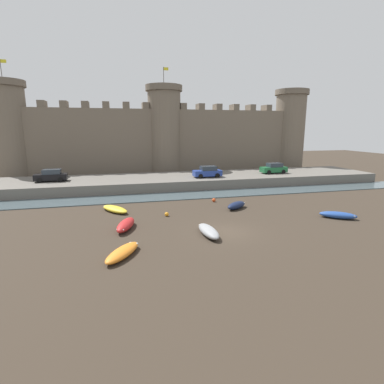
# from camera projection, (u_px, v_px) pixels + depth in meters

# --- Properties ---
(ground_plane) EXTENTS (160.00, 160.00, 0.00)m
(ground_plane) POSITION_uv_depth(u_px,v_px,m) (226.00, 232.00, 24.71)
(ground_plane) COLOR #382D23
(water_channel) EXTENTS (80.00, 4.50, 0.10)m
(water_channel) POSITION_uv_depth(u_px,v_px,m) (188.00, 195.00, 38.07)
(water_channel) COLOR #47565B
(water_channel) RESTS_ON ground
(quay_road) EXTENTS (62.16, 10.00, 1.41)m
(quay_road) POSITION_uv_depth(u_px,v_px,m) (177.00, 181.00, 44.82)
(quay_road) COLOR #666059
(quay_road) RESTS_ON ground
(castle) EXTENTS (56.58, 6.42, 18.76)m
(castle) POSITION_uv_depth(u_px,v_px,m) (165.00, 137.00, 53.81)
(castle) COLOR #706354
(castle) RESTS_ON ground
(rowboat_midflat_right) EXTENTS (3.00, 2.58, 0.74)m
(rowboat_midflat_right) POSITION_uv_depth(u_px,v_px,m) (236.00, 205.00, 31.83)
(rowboat_midflat_right) COLOR #141E3D
(rowboat_midflat_right) RESTS_ON ground
(rowboat_midflat_left) EXTENTS (3.21, 3.88, 0.56)m
(rowboat_midflat_left) POSITION_uv_depth(u_px,v_px,m) (115.00, 209.00, 30.68)
(rowboat_midflat_left) COLOR yellow
(rowboat_midflat_left) RESTS_ON ground
(rowboat_near_channel_left) EXTENTS (3.33, 2.81, 0.63)m
(rowboat_near_channel_left) POSITION_uv_depth(u_px,v_px,m) (338.00, 215.00, 28.43)
(rowboat_near_channel_left) COLOR #234793
(rowboat_near_channel_left) RESTS_ON ground
(rowboat_foreground_right) EXTENTS (2.95, 3.75, 0.58)m
(rowboat_foreground_right) POSITION_uv_depth(u_px,v_px,m) (123.00, 252.00, 19.91)
(rowboat_foreground_right) COLOR orange
(rowboat_foreground_right) RESTS_ON ground
(rowboat_foreground_left) EXTENTS (1.34, 3.66, 0.68)m
(rowboat_foreground_left) POSITION_uv_depth(u_px,v_px,m) (209.00, 231.00, 23.90)
(rowboat_foreground_left) COLOR gray
(rowboat_foreground_left) RESTS_ON ground
(rowboat_midflat_centre) EXTENTS (2.19, 3.76, 0.77)m
(rowboat_midflat_centre) POSITION_uv_depth(u_px,v_px,m) (126.00, 225.00, 25.33)
(rowboat_midflat_centre) COLOR red
(rowboat_midflat_centre) RESTS_ON ground
(mooring_buoy_near_shore) EXTENTS (0.42, 0.42, 0.42)m
(mooring_buoy_near_shore) POSITION_uv_depth(u_px,v_px,m) (214.00, 200.00, 34.87)
(mooring_buoy_near_shore) COLOR #E04C1E
(mooring_buoy_near_shore) RESTS_ON ground
(mooring_buoy_off_centre) EXTENTS (0.40, 0.40, 0.40)m
(mooring_buoy_off_centre) POSITION_uv_depth(u_px,v_px,m) (167.00, 214.00, 29.13)
(mooring_buoy_off_centre) COLOR orange
(mooring_buoy_off_centre) RESTS_ON ground
(car_quay_centre_east) EXTENTS (4.14, 1.95, 1.62)m
(car_quay_centre_east) POSITION_uv_depth(u_px,v_px,m) (274.00, 168.00, 47.53)
(car_quay_centre_east) COLOR #1E6638
(car_quay_centre_east) RESTS_ON quay_road
(car_quay_west) EXTENTS (4.14, 1.95, 1.62)m
(car_quay_west) POSITION_uv_depth(u_px,v_px,m) (208.00, 172.00, 43.70)
(car_quay_west) COLOR #263F99
(car_quay_west) RESTS_ON quay_road
(car_quay_centre_west) EXTENTS (4.14, 1.95, 1.62)m
(car_quay_centre_west) POSITION_uv_depth(u_px,v_px,m) (51.00, 176.00, 40.15)
(car_quay_centre_west) COLOR black
(car_quay_centre_west) RESTS_ON quay_road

